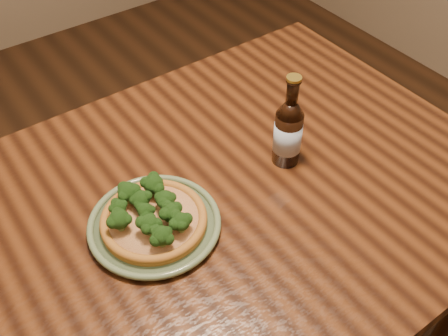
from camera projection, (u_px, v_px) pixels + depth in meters
table at (149, 263)px, 1.09m from camera, size 1.60×0.90×0.75m
plate at (154, 224)px, 1.03m from camera, size 0.26×0.26×0.02m
pizza at (153, 217)px, 1.02m from camera, size 0.21×0.21×0.07m
beer_bottle at (288, 132)px, 1.12m from camera, size 0.06×0.06×0.22m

